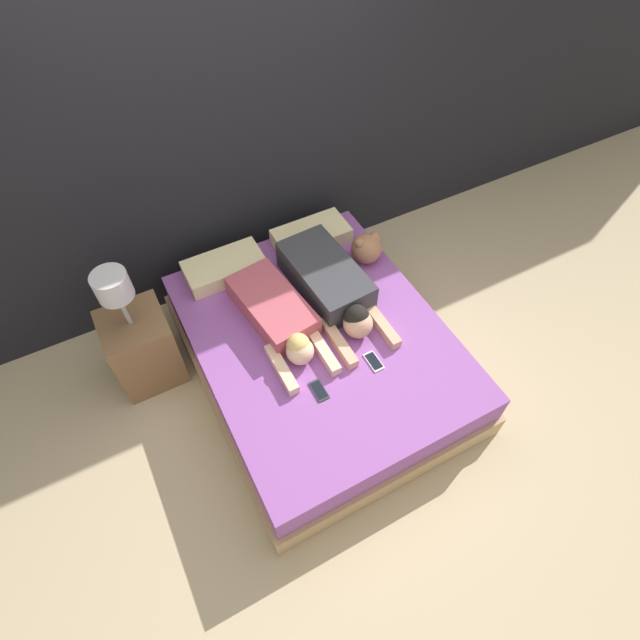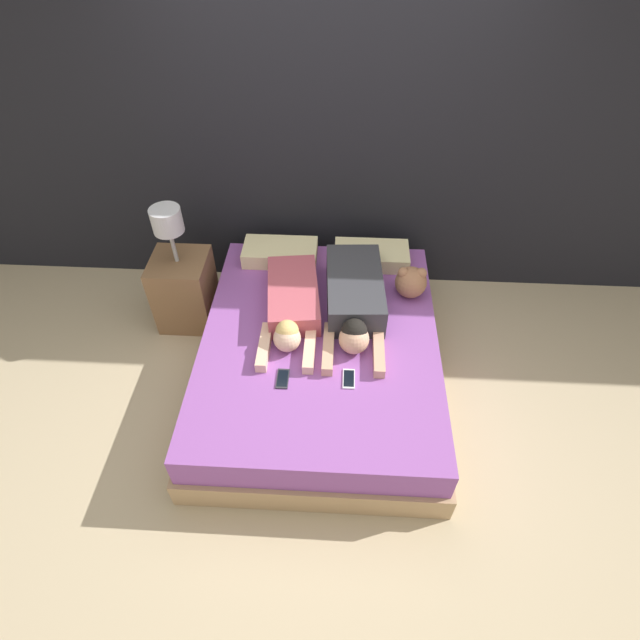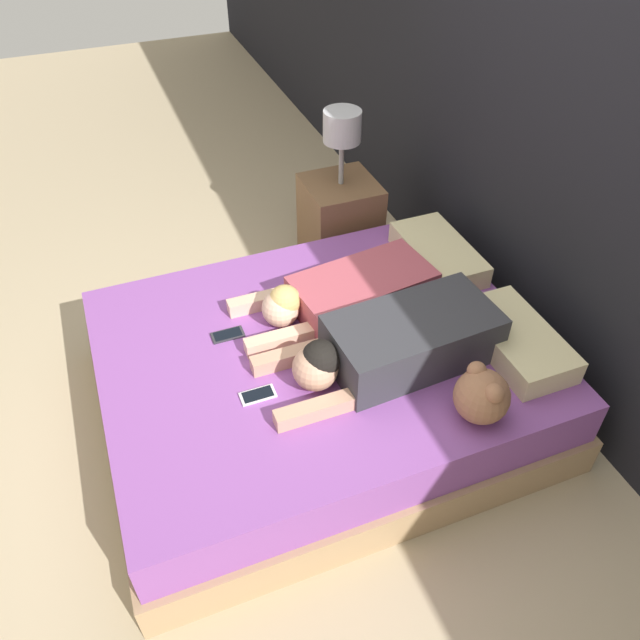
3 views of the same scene
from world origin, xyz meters
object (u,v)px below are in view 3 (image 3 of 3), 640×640
pillow_head_right (516,340)px  person_left (342,294)px  nightstand (340,219)px  cell_phone_left (228,335)px  bed (320,377)px  pillow_head_left (438,254)px  plush_toy (482,395)px  cell_phone_right (258,395)px  person_right (393,344)px

pillow_head_right → person_left: (-0.56, -0.62, 0.02)m
nightstand → cell_phone_left: bearing=-47.0°
bed → nightstand: bearing=152.9°
pillow_head_right → person_left: person_left is taller
nightstand → pillow_head_left: bearing=19.1°
bed → cell_phone_left: size_ratio=13.46×
plush_toy → pillow_head_left: bearing=159.8°
pillow_head_right → cell_phone_left: 1.33m
cell_phone_left → cell_phone_right: same height
cell_phone_left → nightstand: bearing=133.0°
pillow_head_left → person_left: (0.15, -0.62, 0.02)m
bed → person_left: bearing=136.2°
bed → nightstand: size_ratio=1.98×
person_right → pillow_head_right: bearing=76.7°
bed → pillow_head_left: (-0.36, 0.82, 0.29)m
bed → person_right: bearing=48.8°
person_right → plush_toy: bearing=25.7°
pillow_head_right → cell_phone_right: pillow_head_right is taller
bed → plush_toy: (0.63, 0.45, 0.35)m
person_left → plush_toy: bearing=16.8°
plush_toy → nightstand: 1.74m
plush_toy → bed: bearing=-144.3°
pillow_head_left → nightstand: 0.80m
cell_phone_left → nightstand: nightstand is taller
bed → plush_toy: bearing=35.7°
person_left → plush_toy: 0.88m
pillow_head_left → nightstand: nightstand is taller
bed → person_right: person_right is taller
cell_phone_right → nightstand: size_ratio=0.15×
person_right → bed: bearing=-131.2°
person_left → nightstand: nightstand is taller
person_right → cell_phone_left: 0.78m
bed → cell_phone_left: cell_phone_left is taller
person_left → cell_phone_right: 0.70m
bed → plush_toy: 0.85m
pillow_head_right → cell_phone_left: (-0.57, -1.20, -0.06)m
pillow_head_left → cell_phone_right: bearing=-64.7°
nightstand → person_right: bearing=-12.9°
pillow_head_right → bed: bearing=-113.7°
bed → pillow_head_left: size_ratio=3.58×
person_right → cell_phone_left: (-0.44, -0.64, -0.11)m
pillow_head_left → plush_toy: plush_toy is taller
cell_phone_right → plush_toy: size_ratio=0.63×
person_left → person_right: (0.43, 0.06, 0.03)m
person_right → cell_phone_left: bearing=-124.3°
pillow_head_right → person_right: 0.58m
pillow_head_left → plush_toy: bearing=-20.2°
bed → plush_toy: plush_toy is taller
cell_phone_left → plush_toy: (0.84, 0.84, 0.12)m
pillow_head_right → nightstand: (-1.45, -0.26, -0.16)m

